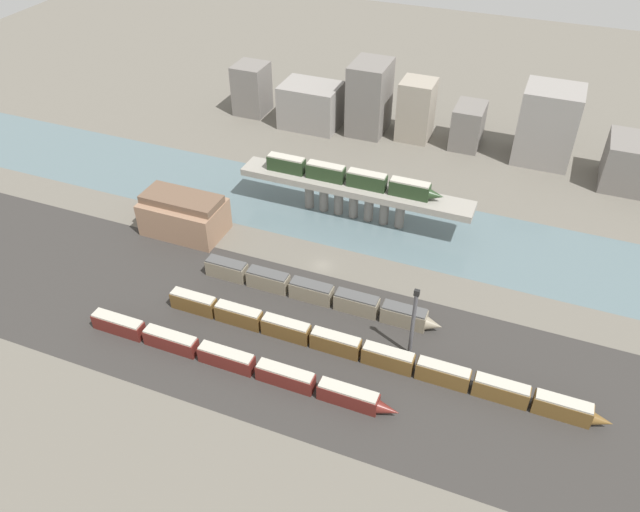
{
  "coord_description": "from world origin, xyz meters",
  "views": [
    {
      "loc": [
        40.25,
        -102.56,
        89.07
      ],
      "look_at": [
        0.0,
        -1.31,
        3.69
      ],
      "focal_mm": 35.0,
      "sensor_mm": 36.0,
      "label": 1
    }
  ],
  "objects_px": {
    "train_on_bridge": "(350,177)",
    "train_yard_near": "(233,360)",
    "train_yard_far": "(316,293)",
    "warehouse_building": "(184,215)",
    "signal_tower": "(413,322)",
    "train_yard_mid": "(366,352)"
  },
  "relations": [
    {
      "from": "warehouse_building",
      "to": "train_on_bridge",
      "type": "bearing_deg",
      "value": 31.29
    },
    {
      "from": "train_on_bridge",
      "to": "train_yard_near",
      "type": "height_order",
      "value": "train_on_bridge"
    },
    {
      "from": "warehouse_building",
      "to": "signal_tower",
      "type": "relative_size",
      "value": 1.19
    },
    {
      "from": "train_on_bridge",
      "to": "train_yard_mid",
      "type": "bearing_deg",
      "value": -66.59
    },
    {
      "from": "train_on_bridge",
      "to": "train_yard_near",
      "type": "bearing_deg",
      "value": -93.37
    },
    {
      "from": "train_yard_near",
      "to": "warehouse_building",
      "type": "bearing_deg",
      "value": 131.99
    },
    {
      "from": "warehouse_building",
      "to": "signal_tower",
      "type": "bearing_deg",
      "value": -17.42
    },
    {
      "from": "train_yard_far",
      "to": "warehouse_building",
      "type": "relative_size",
      "value": 2.75
    },
    {
      "from": "warehouse_building",
      "to": "train_yard_near",
      "type": "bearing_deg",
      "value": -48.01
    },
    {
      "from": "train_on_bridge",
      "to": "train_yard_mid",
      "type": "xyz_separation_m",
      "value": [
        19.42,
        -44.84,
        -9.21
      ]
    },
    {
      "from": "train_yard_mid",
      "to": "signal_tower",
      "type": "xyz_separation_m",
      "value": [
        7.27,
        4.55,
        6.29
      ]
    },
    {
      "from": "train_on_bridge",
      "to": "train_yard_near",
      "type": "xyz_separation_m",
      "value": [
        -3.29,
        -55.89,
        -9.4
      ]
    },
    {
      "from": "train_yard_near",
      "to": "train_yard_far",
      "type": "height_order",
      "value": "train_yard_far"
    },
    {
      "from": "train_on_bridge",
      "to": "signal_tower",
      "type": "relative_size",
      "value": 2.76
    },
    {
      "from": "train_on_bridge",
      "to": "train_yard_far",
      "type": "bearing_deg",
      "value": -82.59
    },
    {
      "from": "warehouse_building",
      "to": "signal_tower",
      "type": "distance_m",
      "value": 64.38
    },
    {
      "from": "train_yard_near",
      "to": "warehouse_building",
      "type": "height_order",
      "value": "warehouse_building"
    },
    {
      "from": "train_yard_near",
      "to": "train_yard_far",
      "type": "xyz_separation_m",
      "value": [
        7.53,
        23.22,
        0.23
      ]
    },
    {
      "from": "train_yard_far",
      "to": "warehouse_building",
      "type": "distance_m",
      "value": 40.69
    },
    {
      "from": "train_yard_far",
      "to": "signal_tower",
      "type": "relative_size",
      "value": 3.26
    },
    {
      "from": "warehouse_building",
      "to": "train_yard_far",
      "type": "bearing_deg",
      "value": -16.63
    },
    {
      "from": "train_yard_near",
      "to": "signal_tower",
      "type": "height_order",
      "value": "signal_tower"
    }
  ]
}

